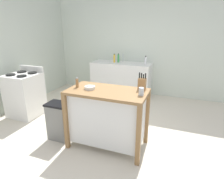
% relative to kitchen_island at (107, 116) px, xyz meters
% --- Properties ---
extents(ground_plane, '(6.10, 6.10, 0.00)m').
position_rel_kitchen_island_xyz_m(ground_plane, '(-0.16, 0.14, -0.51)').
color(ground_plane, beige).
rests_on(ground_plane, ground).
extents(wall_back, '(4.82, 0.10, 2.60)m').
position_rel_kitchen_island_xyz_m(wall_back, '(-0.16, 2.70, 0.79)').
color(wall_back, silver).
rests_on(wall_back, ground).
extents(wall_left, '(0.10, 3.15, 2.60)m').
position_rel_kitchen_island_xyz_m(wall_left, '(-2.57, 1.12, 0.79)').
color(wall_left, beige).
rests_on(wall_left, ground).
extents(kitchen_island, '(1.17, 0.63, 0.92)m').
position_rel_kitchen_island_xyz_m(kitchen_island, '(0.00, 0.00, 0.00)').
color(kitchen_island, olive).
rests_on(kitchen_island, ground).
extents(knife_block, '(0.11, 0.09, 0.25)m').
position_rel_kitchen_island_xyz_m(knife_block, '(0.46, 0.21, 0.50)').
color(knife_block, '#9E7042').
rests_on(knife_block, kitchen_island).
extents(bowl_stoneware_deep, '(0.16, 0.16, 0.04)m').
position_rel_kitchen_island_xyz_m(bowl_stoneware_deep, '(-0.26, -0.04, 0.43)').
color(bowl_stoneware_deep, silver).
rests_on(bowl_stoneware_deep, kitchen_island).
extents(drinking_cup, '(0.07, 0.07, 0.11)m').
position_rel_kitchen_island_xyz_m(drinking_cup, '(0.51, -0.03, 0.46)').
color(drinking_cup, silver).
rests_on(drinking_cup, kitchen_island).
extents(pepper_grinder, '(0.04, 0.04, 0.16)m').
position_rel_kitchen_island_xyz_m(pepper_grinder, '(-0.48, -0.03, 0.48)').
color(pepper_grinder, '#9E7042').
rests_on(pepper_grinder, kitchen_island).
extents(trash_bin, '(0.36, 0.28, 0.63)m').
position_rel_kitchen_island_xyz_m(trash_bin, '(-0.82, -0.09, -0.20)').
color(trash_bin, slate).
rests_on(trash_bin, ground).
extents(sink_counter, '(1.57, 0.60, 0.88)m').
position_rel_kitchen_island_xyz_m(sink_counter, '(-0.55, 2.35, -0.07)').
color(sink_counter, silver).
rests_on(sink_counter, ground).
extents(sink_faucet, '(0.02, 0.02, 0.22)m').
position_rel_kitchen_island_xyz_m(sink_faucet, '(-0.55, 2.49, 0.48)').
color(sink_faucet, '#B7BCC1').
rests_on(sink_faucet, sink_counter).
extents(bottle_hand_soap, '(0.05, 0.05, 0.23)m').
position_rel_kitchen_island_xyz_m(bottle_hand_soap, '(-0.65, 2.38, 0.48)').
color(bottle_hand_soap, green).
rests_on(bottle_hand_soap, sink_counter).
extents(bottle_dish_soap, '(0.06, 0.06, 0.21)m').
position_rel_kitchen_island_xyz_m(bottle_dish_soap, '(0.08, 2.38, 0.47)').
color(bottle_dish_soap, white).
rests_on(bottle_dish_soap, sink_counter).
extents(bottle_spray_cleaner, '(0.05, 0.05, 0.23)m').
position_rel_kitchen_island_xyz_m(bottle_spray_cleaner, '(-0.74, 2.32, 0.48)').
color(bottle_spray_cleaner, yellow).
rests_on(bottle_spray_cleaner, sink_counter).
extents(stove, '(0.60, 0.60, 1.00)m').
position_rel_kitchen_island_xyz_m(stove, '(-2.02, 0.41, -0.06)').
color(stove, white).
rests_on(stove, ground).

